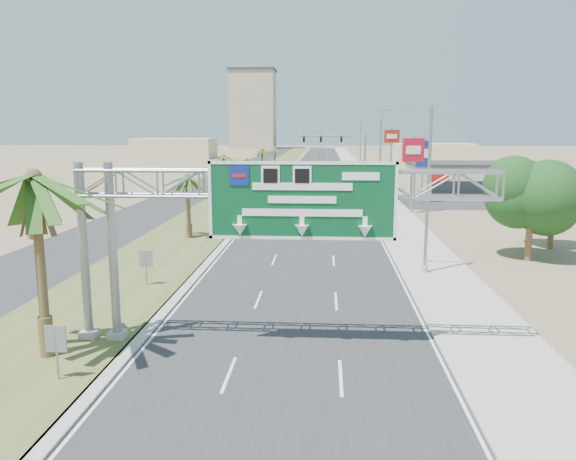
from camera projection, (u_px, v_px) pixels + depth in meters
The scene contains 30 objects.
road at pixel (319, 170), 121.15m from camera, with size 12.00×300.00×0.02m, color #28282B.
sidewalk_right at pixel (358, 170), 120.59m from camera, with size 4.00×300.00×0.10m, color #9E9B93.
median_grass at pixel (273, 170), 121.78m from camera, with size 7.00×300.00×0.12m, color #3F5525.
opposing_road at pixel (241, 170), 122.25m from camera, with size 8.00×300.00×0.02m, color #28282B.
sign_gantry at pixel (263, 198), 21.86m from camera, with size 16.75×1.24×7.50m.
palm_near at pixel (34, 178), 20.34m from camera, with size 5.70×5.70×8.35m.
palm_row_b at pixel (187, 178), 44.29m from camera, with size 3.99×3.99×5.95m.
palm_row_c at pixel (223, 158), 59.87m from camera, with size 3.99×3.99×6.75m.
palm_row_d at pixel (247, 161), 77.77m from camera, with size 3.99×3.99×5.45m.
palm_row_e at pixel (262, 151), 96.31m from camera, with size 3.99×3.99×6.15m.
palm_row_f at pixel (275, 148), 120.93m from camera, with size 3.99×3.99×5.75m.
streetlight_near at pixel (424, 197), 33.42m from camera, with size 3.27×0.44×10.00m.
streetlight_mid at pixel (378, 165), 62.88m from camera, with size 3.27×0.44×10.00m.
streetlight_far at pixel (359, 153), 98.24m from camera, with size 3.27×0.44×10.00m.
signal_mast at pixel (351, 156), 82.61m from camera, with size 10.28×0.71×8.00m.
store_building at pixel (477, 179), 76.16m from camera, with size 18.00×10.00×4.00m, color #C5B085.
oak_near at pixel (532, 193), 36.88m from camera, with size 4.50×4.50×6.80m.
oak_far at pixel (554, 197), 40.74m from camera, with size 3.50×3.50×5.60m.
median_signback_a at pixel (56, 343), 19.25m from camera, with size 0.75×0.08×2.08m.
median_signback_b at pixel (146, 262), 31.08m from camera, with size 0.75×0.08×2.08m.
tower_distant at pixel (253, 110), 257.63m from camera, with size 20.00×16.00×35.00m, color gray.
building_distant_left at pixel (175, 148), 172.64m from camera, with size 24.00×14.00×6.00m, color #C5B085.
building_distant_right at pixel (434, 153), 148.23m from camera, with size 20.00×12.00×5.00m, color #C5B085.
car_left_lane at pixel (276, 218), 50.38m from camera, with size 1.95×4.86×1.65m, color black.
car_mid_lane at pixel (319, 192), 71.19m from camera, with size 1.70×4.87×1.60m, color #671909.
car_right_lane at pixel (330, 183), 82.76m from camera, with size 2.73×5.92×1.64m, color gray.
car_far at pixel (299, 180), 87.54m from camera, with size 2.30×5.66×1.64m, color black.
pole_sign_red_near at pixel (413, 154), 57.73m from camera, with size 2.36×1.09×8.00m.
pole_sign_blue at pixel (423, 156), 65.87m from camera, with size 1.96×1.04×7.61m.
pole_sign_red_far at pixel (392, 142), 78.04m from camera, with size 2.20×0.87×8.83m.
Camera 1 is at (1.36, -11.70, 8.67)m, focal length 35.00 mm.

